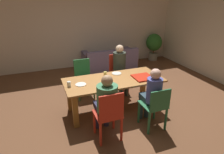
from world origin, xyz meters
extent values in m
plane|color=brown|center=(0.00, 0.00, 0.00)|extent=(20.00, 20.00, 0.00)
cube|color=beige|center=(0.00, 3.22, 1.37)|extent=(6.97, 0.12, 2.74)
cube|color=beige|center=(3.49, 0.97, 1.37)|extent=(0.12, 5.47, 2.74)
cube|color=#A16832|center=(0.00, 0.00, 0.71)|extent=(2.08, 0.91, 0.04)
cube|color=#9C672A|center=(-0.91, -0.32, 0.35)|extent=(0.10, 0.10, 0.70)
cube|color=#9C672A|center=(0.91, -0.32, 0.35)|extent=(0.10, 0.10, 0.70)
cube|color=#9C672A|center=(-0.91, 0.32, 0.35)|extent=(0.10, 0.10, 0.70)
cube|color=#9C672A|center=(0.91, 0.32, 0.35)|extent=(0.10, 0.10, 0.70)
cylinder|color=red|center=(0.65, 0.62, 0.23)|extent=(0.05, 0.05, 0.47)
cylinder|color=red|center=(0.29, 0.62, 0.23)|extent=(0.05, 0.05, 0.47)
cylinder|color=red|center=(0.65, 0.97, 0.23)|extent=(0.05, 0.05, 0.47)
cylinder|color=red|center=(0.29, 0.97, 0.23)|extent=(0.05, 0.05, 0.47)
cube|color=red|center=(0.47, 0.80, 0.48)|extent=(0.43, 0.42, 0.02)
cube|color=red|center=(0.47, 0.99, 0.73)|extent=(0.41, 0.03, 0.48)
cylinder|color=#313D37|center=(0.55, 0.50, 0.24)|extent=(0.10, 0.10, 0.49)
cylinder|color=#313D37|center=(0.39, 0.50, 0.24)|extent=(0.10, 0.10, 0.49)
cube|color=#313D37|center=(0.47, 0.64, 0.54)|extent=(0.29, 0.31, 0.11)
cylinder|color=#30372D|center=(0.47, 0.80, 0.80)|extent=(0.32, 0.32, 0.53)
sphere|color=beige|center=(0.47, 0.80, 1.16)|extent=(0.20, 0.20, 0.20)
cylinder|color=#25643D|center=(0.29, -0.64, 0.23)|extent=(0.05, 0.05, 0.47)
cylinder|color=#25643D|center=(0.65, -0.64, 0.23)|extent=(0.05, 0.05, 0.47)
cylinder|color=#25643D|center=(0.29, -1.03, 0.23)|extent=(0.05, 0.05, 0.47)
cylinder|color=#25643D|center=(0.65, -1.03, 0.23)|extent=(0.05, 0.05, 0.47)
cube|color=#25643D|center=(0.47, -0.83, 0.48)|extent=(0.43, 0.45, 0.02)
cube|color=#25643D|center=(0.47, -1.04, 0.68)|extent=(0.41, 0.03, 0.38)
cylinder|color=#2C4049|center=(0.40, -0.51, 0.24)|extent=(0.10, 0.10, 0.49)
cylinder|color=#2C4049|center=(0.54, -0.51, 0.24)|extent=(0.10, 0.10, 0.49)
cube|color=#2C4049|center=(0.47, -0.66, 0.54)|extent=(0.26, 0.34, 0.11)
cylinder|color=#4C529F|center=(0.47, -0.83, 0.77)|extent=(0.28, 0.28, 0.47)
sphere|color=#DAA68E|center=(0.47, -0.83, 1.09)|extent=(0.20, 0.20, 0.20)
cylinder|color=red|center=(-0.63, -0.64, 0.23)|extent=(0.04, 0.04, 0.47)
cylinder|color=red|center=(-0.25, -0.64, 0.23)|extent=(0.04, 0.04, 0.47)
cylinder|color=red|center=(-0.63, -1.01, 0.23)|extent=(0.04, 0.04, 0.47)
cylinder|color=red|center=(-0.25, -1.01, 0.23)|extent=(0.04, 0.04, 0.47)
cube|color=red|center=(-0.44, -0.83, 0.48)|extent=(0.44, 0.43, 0.02)
cube|color=red|center=(-0.44, -1.03, 0.72)|extent=(0.42, 0.03, 0.47)
cylinder|color=#2E2D49|center=(-0.53, -0.50, 0.24)|extent=(0.10, 0.10, 0.49)
cylinder|color=#2E2D49|center=(-0.35, -0.50, 0.24)|extent=(0.10, 0.10, 0.49)
cube|color=#2E2D49|center=(-0.44, -0.65, 0.54)|extent=(0.32, 0.34, 0.11)
cylinder|color=#407C53|center=(-0.44, -0.83, 0.78)|extent=(0.36, 0.36, 0.48)
sphere|color=#AA7F5A|center=(-0.44, -0.83, 1.11)|extent=(0.19, 0.19, 0.19)
cylinder|color=#2B723B|center=(-0.26, 0.66, 0.23)|extent=(0.04, 0.04, 0.47)
cylinder|color=#2B723B|center=(-0.62, 0.66, 0.23)|extent=(0.04, 0.04, 0.47)
cylinder|color=#2B723B|center=(-0.26, 1.05, 0.23)|extent=(0.04, 0.04, 0.47)
cylinder|color=#2B723B|center=(-0.62, 1.05, 0.23)|extent=(0.04, 0.04, 0.47)
cube|color=#2B723B|center=(-0.44, 0.85, 0.48)|extent=(0.42, 0.45, 0.02)
cube|color=#2B723B|center=(-0.44, 1.07, 0.70)|extent=(0.40, 0.03, 0.43)
cube|color=red|center=(0.62, -0.15, 0.75)|extent=(0.41, 0.41, 0.03)
cylinder|color=white|center=(-0.18, -0.06, 0.74)|extent=(0.23, 0.23, 0.01)
cylinder|color=white|center=(0.18, 0.29, 0.74)|extent=(0.22, 0.22, 0.01)
cylinder|color=white|center=(-0.71, -0.01, 0.74)|extent=(0.21, 0.21, 0.01)
cylinder|color=#DBC65D|center=(-0.11, 0.22, 0.78)|extent=(0.07, 0.07, 0.10)
cylinder|color=silver|center=(-0.94, -0.02, 0.78)|extent=(0.07, 0.07, 0.10)
cube|color=slate|center=(0.87, 2.63, 0.20)|extent=(1.78, 0.90, 0.41)
cube|color=slate|center=(0.87, 2.26, 0.57)|extent=(1.78, 0.16, 0.31)
cube|color=slate|center=(0.08, 2.63, 0.50)|extent=(0.20, 0.86, 0.18)
cube|color=slate|center=(1.66, 2.63, 0.50)|extent=(0.20, 0.86, 0.18)
cylinder|color=gray|center=(2.78, 2.87, 0.14)|extent=(0.35, 0.35, 0.27)
cylinder|color=brown|center=(2.78, 2.87, 0.36)|extent=(0.05, 0.05, 0.19)
ellipsoid|color=#2B6826|center=(2.78, 2.87, 0.69)|extent=(0.59, 0.59, 0.65)
camera|label=1|loc=(-1.42, -3.60, 2.40)|focal=32.05mm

